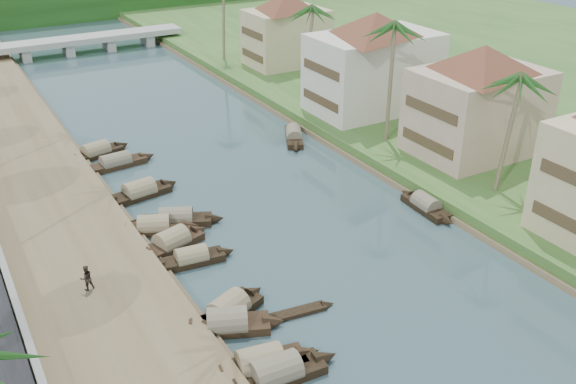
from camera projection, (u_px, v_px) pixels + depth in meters
ground at (394, 309)px, 39.48m from camera, size 220.00×220.00×0.00m
left_bank at (55, 228)px, 47.61m from camera, size 10.00×180.00×0.80m
right_bank at (419, 137)px, 63.17m from camera, size 16.00×180.00×1.20m
bridge at (88, 41)px, 94.38m from camera, size 28.00×4.00×2.40m
building_mid at (479, 99)px, 56.49m from camera, size 14.11×14.11×9.70m
building_far at (374, 61)px, 66.76m from camera, size 15.59×15.59×10.20m
building_distant at (287, 28)px, 82.90m from camera, size 12.62×12.62×9.20m
sampan_3 at (276, 374)px, 33.79m from camera, size 7.65×2.03×2.06m
sampan_4 at (260, 364)px, 34.45m from camera, size 7.27×2.71×2.05m
sampan_5 at (228, 311)px, 38.60m from camera, size 6.62×4.09×2.11m
sampan_6 at (227, 324)px, 37.50m from camera, size 6.99×4.19×2.09m
sampan_7 at (192, 259)px, 43.84m from camera, size 6.41×1.96×1.75m
sampan_8 at (172, 243)px, 45.70m from camera, size 6.73×3.41×2.06m
sampan_9 at (176, 219)px, 48.76m from camera, size 7.33×4.42×1.92m
sampan_10 at (154, 227)px, 47.66m from camera, size 6.86×4.06×1.93m
sampan_11 at (140, 192)px, 52.81m from camera, size 7.36×2.72×2.09m
sampan_12 at (116, 163)px, 58.09m from camera, size 7.82×2.09×1.89m
sampan_13 at (96, 152)px, 60.33m from camera, size 7.17×3.10×1.96m
sampan_15 at (426, 206)px, 50.73m from camera, size 1.72×6.61×1.82m
sampan_16 at (294, 136)px, 64.07m from camera, size 4.62×7.32×1.88m
canoe_1 at (298, 312)px, 38.99m from camera, size 4.94×1.38×0.79m
canoe_2 at (159, 223)px, 48.87m from camera, size 6.23×1.22×0.90m
palm_1 at (515, 80)px, 47.53m from camera, size 3.20×3.20×10.79m
palm_2 at (394, 27)px, 56.55m from camera, size 3.20×3.20×12.40m
palm_3 at (306, 10)px, 70.36m from camera, size 3.20×3.20×10.99m
tree_6 at (394, 53)px, 71.48m from camera, size 4.83×4.83×6.81m
person_far at (86, 278)px, 39.60m from camera, size 0.90×0.74×1.68m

